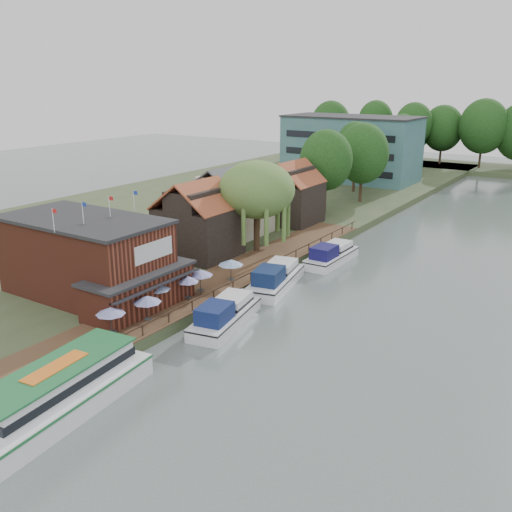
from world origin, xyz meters
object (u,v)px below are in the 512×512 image
Objects in this scene: hotel_block at (351,148)px; cruiser_0 at (225,311)px; umbrella_5 at (231,271)px; cottage_a at (198,219)px; pub at (101,260)px; tour_boat at (49,396)px; willow at (257,207)px; umbrella_3 at (188,289)px; umbrella_0 at (111,322)px; cottage_b at (229,200)px; umbrella_2 at (158,296)px; cottage_c at (291,192)px; cruiser_2 at (332,253)px; cruiser_1 at (276,275)px; umbrella_1 at (148,310)px; swan at (75,390)px; umbrella_4 at (200,282)px.

hotel_block is 2.47× the size of cruiser_0.
cottage_a is at bearing 146.66° from umbrella_5.
cottage_a is at bearing 93.81° from pub.
hotel_block is at bearing 96.31° from tour_boat.
umbrella_3 is at bearing -77.87° from willow.
umbrella_0 and umbrella_5 have the same top height.
cottage_b is 4.04× the size of umbrella_2.
cottage_c is 15.92m from cruiser_2.
cruiser_1 is at bearing -72.51° from hotel_block.
hotel_block is 60.85m from cruiser_1.
willow is 1.01× the size of cruiser_0.
cottage_c is 0.79× the size of cruiser_1.
umbrella_1 is 9.76m from swan.
cruiser_1 is 1.07× the size of cruiser_2.
hotel_block is at bearing 102.57° from umbrella_3.
umbrella_0 is 0.22× the size of cruiser_1.
umbrella_1 is (11.40, -27.02, -2.96)m from cottage_b.
umbrella_4 is (-0.57, 7.50, 0.00)m from umbrella_1.
umbrella_3 is at bearing 95.76° from tour_boat.
cottage_a is 0.84× the size of cruiser_0.
cruiser_0 is 0.67× the size of tour_boat.
umbrella_4 is (3.33, -14.52, -3.93)m from willow.
cottage_c is at bearing 90.00° from pub.
cruiser_0 is 20.44m from cruiser_2.
cottage_b is 3.90× the size of umbrella_5.
umbrella_0 is at bearing -83.58° from umbrella_2.
hotel_block is at bearing 102.20° from cottage_c.
cruiser_0 is at bearing -54.95° from cottage_b.
cruiser_0 is 23.35× the size of swan.
umbrella_4 is (7.83, -9.52, -2.96)m from cottage_a.
cruiser_1 is (4.12, 12.62, -0.96)m from umbrella_2.
umbrella_1 reaches higher than cruiser_2.
cottage_a reaches higher than umbrella_2.
tour_boat is at bearing -72.45° from umbrella_2.
tour_boat is at bearing -78.69° from umbrella_4.
umbrella_2 is 0.96× the size of umbrella_5.
swan is (2.08, -20.79, -2.07)m from umbrella_5.
willow is at bearing -77.29° from hotel_block.
cruiser_2 is at bearing 81.27° from umbrella_1.
cottage_b reaches higher than umbrella_4.
cruiser_1 is at bearing 71.92° from umbrella_2.
cottage_a is at bearing 116.22° from umbrella_2.
cruiser_0 is (11.34, -30.88, -4.00)m from cottage_c.
tour_boat is at bearing -77.41° from cottage_c.
umbrella_2 is at bearing -98.71° from umbrella_4.
cottage_b and cottage_c have the same top height.
cruiser_1 is (10.21, 13.23, -3.33)m from pub.
cruiser_2 is at bearing -5.34° from cottage_b.
umbrella_1 is 25.91m from cruiser_2.
umbrella_3 is 0.22× the size of cruiser_1.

